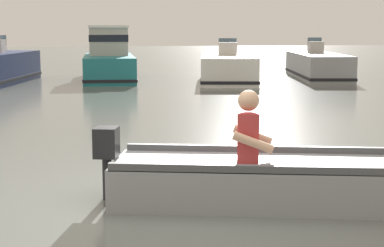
{
  "coord_description": "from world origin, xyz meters",
  "views": [
    {
      "loc": [
        -0.86,
        -6.23,
        1.81
      ],
      "look_at": [
        0.43,
        1.94,
        0.55
      ],
      "focal_mm": 58.16,
      "sensor_mm": 36.0,
      "label": 1
    }
  ],
  "objects_px": {
    "rowboat_with_person": "(268,179)",
    "moored_boat_teal": "(109,59)",
    "moored_boat_white": "(228,69)",
    "moored_boat_grey": "(317,66)"
  },
  "relations": [
    {
      "from": "moored_boat_teal",
      "to": "moored_boat_white",
      "type": "distance_m",
      "value": 4.39
    },
    {
      "from": "moored_boat_white",
      "to": "moored_boat_grey",
      "type": "bearing_deg",
      "value": 17.1
    },
    {
      "from": "moored_boat_teal",
      "to": "moored_boat_white",
      "type": "height_order",
      "value": "moored_boat_teal"
    },
    {
      "from": "rowboat_with_person",
      "to": "moored_boat_teal",
      "type": "relative_size",
      "value": 0.7
    },
    {
      "from": "moored_boat_teal",
      "to": "moored_boat_grey",
      "type": "xyz_separation_m",
      "value": [
        7.66,
        -0.6,
        -0.28
      ]
    },
    {
      "from": "rowboat_with_person",
      "to": "moored_boat_white",
      "type": "distance_m",
      "value": 15.08
    },
    {
      "from": "moored_boat_teal",
      "to": "moored_boat_white",
      "type": "xyz_separation_m",
      "value": [
        4.03,
        -1.72,
        -0.28
      ]
    },
    {
      "from": "moored_boat_teal",
      "to": "moored_boat_grey",
      "type": "relative_size",
      "value": 0.91
    },
    {
      "from": "rowboat_with_person",
      "to": "moored_boat_teal",
      "type": "bearing_deg",
      "value": 94.34
    },
    {
      "from": "moored_boat_teal",
      "to": "moored_boat_grey",
      "type": "height_order",
      "value": "moored_boat_teal"
    }
  ]
}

